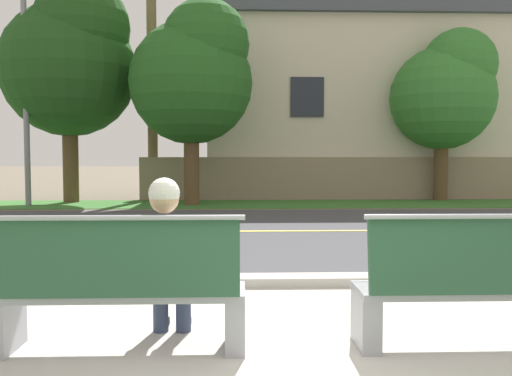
{
  "coord_description": "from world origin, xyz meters",
  "views": [
    {
      "loc": [
        -0.45,
        -3.26,
        1.4
      ],
      "look_at": [
        -0.23,
        3.47,
        1.0
      ],
      "focal_mm": 36.74,
      "sensor_mm": 36.0,
      "label": 1
    }
  ],
  "objects": [
    {
      "name": "ground_plane",
      "position": [
        0.0,
        8.0,
        0.0
      ],
      "size": [
        140.0,
        140.0,
        0.0
      ],
      "primitive_type": "plane",
      "color": "#665B4C"
    },
    {
      "name": "garden_wall",
      "position": [
        2.81,
        14.02,
        0.7
      ],
      "size": [
        13.0,
        0.36,
        1.4
      ],
      "primitive_type": "cube",
      "color": "gray",
      "rests_on": "ground_plane"
    },
    {
      "name": "curb_edge",
      "position": [
        0.0,
        2.35,
        0.06
      ],
      "size": [
        44.0,
        0.3,
        0.11
      ],
      "primitive_type": "cube",
      "color": "#ADA89E",
      "rests_on": "ground_plane"
    },
    {
      "name": "shade_tree_left",
      "position": [
        -1.72,
        11.96,
        3.8
      ],
      "size": [
        3.55,
        3.55,
        5.85
      ],
      "color": "brown",
      "rests_on": "ground_plane"
    },
    {
      "name": "shade_tree_centre",
      "position": [
        6.16,
        13.35,
        3.53
      ],
      "size": [
        3.29,
        3.29,
        5.43
      ],
      "color": "brown",
      "rests_on": "ground_plane"
    },
    {
      "name": "house_across_street",
      "position": [
        4.48,
        17.22,
        3.41
      ],
      "size": [
        12.91,
        6.91,
        6.73
      ],
      "color": "beige",
      "rests_on": "ground_plane"
    },
    {
      "name": "seated_person_white",
      "position": [
        -0.98,
        0.57,
        0.68
      ],
      "size": [
        0.52,
        0.68,
        1.25
      ],
      "color": "#333D56",
      "rests_on": "ground_plane"
    },
    {
      "name": "streetlamp",
      "position": [
        -6.48,
        12.07,
        3.82
      ],
      "size": [
        0.24,
        2.1,
        6.65
      ],
      "color": "gray",
      "rests_on": "ground_plane"
    },
    {
      "name": "bench_right",
      "position": [
        1.3,
        0.4,
        0.45
      ],
      "size": [
        1.78,
        0.48,
        1.01
      ],
      "color": "#9EA0A8",
      "rests_on": "ground_plane"
    },
    {
      "name": "far_verge_grass",
      "position": [
        0.0,
        12.26,
        0.01
      ],
      "size": [
        48.0,
        2.8,
        0.02
      ],
      "primitive_type": "cube",
      "color": "#38702D",
      "rests_on": "ground_plane"
    },
    {
      "name": "sidewalk_pavement",
      "position": [
        0.0,
        0.4,
        0.01
      ],
      "size": [
        44.0,
        3.6,
        0.01
      ],
      "primitive_type": "cube",
      "color": "#B7B2A8",
      "rests_on": "ground_plane"
    },
    {
      "name": "bench_left",
      "position": [
        -1.3,
        0.4,
        0.45
      ],
      "size": [
        1.78,
        0.48,
        1.01
      ],
      "color": "#9EA0A8",
      "rests_on": "ground_plane"
    },
    {
      "name": "street_asphalt",
      "position": [
        0.0,
        6.5,
        0.0
      ],
      "size": [
        52.0,
        8.0,
        0.01
      ],
      "primitive_type": "cube",
      "color": "#424247",
      "rests_on": "ground_plane"
    },
    {
      "name": "shade_tree_far_left",
      "position": [
        -5.5,
        12.96,
        4.35
      ],
      "size": [
        4.06,
        4.06,
        6.7
      ],
      "color": "brown",
      "rests_on": "ground_plane"
    },
    {
      "name": "road_centre_line",
      "position": [
        0.0,
        6.5,
        0.01
      ],
      "size": [
        48.0,
        0.14,
        0.01
      ],
      "primitive_type": "cube",
      "color": "#E0CC4C",
      "rests_on": "ground_plane"
    }
  ]
}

